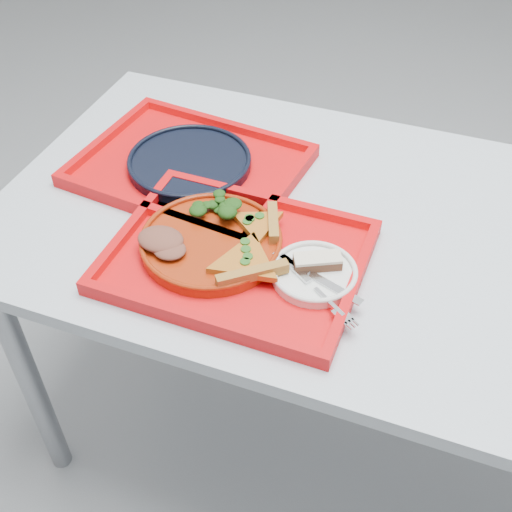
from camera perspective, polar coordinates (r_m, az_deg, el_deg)
name	(u,v)px	position (r m, az deg, el deg)	size (l,w,h in m)	color
ground	(356,443)	(1.83, 8.92, -16.10)	(10.00, 10.00, 0.00)	gray
table	(394,266)	(1.30, 12.13, -0.87)	(1.60, 0.80, 0.75)	#B3BCC8
tray_main	(237,260)	(1.17, -1.68, -0.34)	(0.45, 0.35, 0.01)	red
tray_far	(190,169)	(1.39, -5.88, 7.73)	(0.45, 0.35, 0.01)	red
dinner_plate	(211,243)	(1.18, -4.00, 1.15)	(0.26, 0.26, 0.02)	#932509
side_plate	(314,275)	(1.12, 5.19, -1.67)	(0.15, 0.15, 0.01)	white
navy_plate	(190,163)	(1.38, -5.92, 8.20)	(0.26, 0.26, 0.02)	black
pizza_slice_a	(246,260)	(1.12, -0.91, -0.34)	(0.15, 0.13, 0.02)	#C38720
pizza_slice_b	(258,222)	(1.19, 0.16, 3.00)	(0.11, 0.10, 0.02)	#C38720
salad_heap	(213,204)	(1.22, -3.81, 4.61)	(0.08, 0.07, 0.04)	black
meat_portion	(161,239)	(1.16, -8.48, 1.47)	(0.09, 0.07, 0.03)	brown
dessert_bar	(318,261)	(1.12, 5.49, -0.48)	(0.09, 0.07, 0.02)	#482518
knife	(317,277)	(1.11, 5.40, -1.85)	(0.18, 0.02, 0.01)	silver
fork	(315,287)	(1.09, 5.23, -2.78)	(0.18, 0.02, 0.01)	silver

